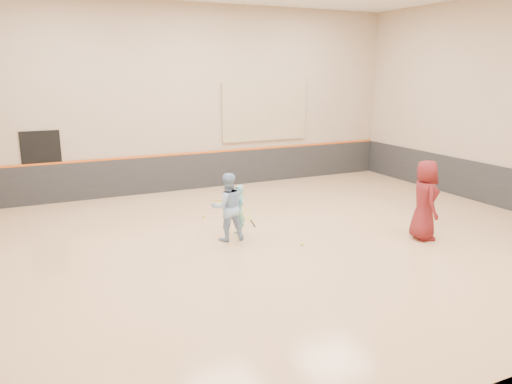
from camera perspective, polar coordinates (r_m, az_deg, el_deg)
name	(u,v)px	position (r m, az deg, el deg)	size (l,w,h in m)	color
room	(270,209)	(11.41, 1.63, -1.99)	(15.04, 12.04, 6.22)	tan
wainscot_back	(190,172)	(16.85, -7.61, 2.31)	(14.90, 0.04, 1.20)	#232326
wainscot_right	(498,187)	(16.18, 25.94, 0.55)	(0.04, 11.90, 1.20)	#232326
accent_stripe	(189,153)	(16.73, -7.66, 4.39)	(14.90, 0.03, 0.06)	#D85914
acoustic_panel	(265,112)	(17.61, 1.02, 9.17)	(3.20, 0.08, 2.00)	tan
doorway	(43,168)	(16.02, -23.19, 2.54)	(1.10, 0.05, 2.20)	black
girl	(239,210)	(12.05, -2.00, -2.08)	(0.45, 0.30, 1.24)	#6DBDBE
instructor	(228,207)	(11.64, -3.27, -1.71)	(0.78, 0.61, 1.61)	#87A6D2
young_man	(425,200)	(12.34, 18.72, -0.87)	(0.93, 0.60, 1.89)	maroon
held_racket	(246,214)	(11.66, -1.10, -2.53)	(0.48, 0.48, 0.46)	#B3DF31
spare_racket	(219,201)	(15.22, -4.27, -0.98)	(0.71, 0.71, 0.10)	#ACC52B
ball_under_racket	(302,244)	(11.51, 5.26, -5.97)	(0.07, 0.07, 0.07)	#CCE334
ball_in_hand	(433,193)	(12.37, 19.57, -0.06)	(0.07, 0.07, 0.07)	#C3D631
ball_beside_spare	(203,217)	(13.63, -6.03, -2.83)	(0.07, 0.07, 0.07)	#C9D832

